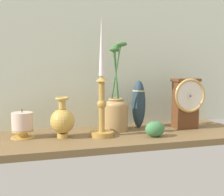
{
  "coord_description": "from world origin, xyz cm",
  "views": [
    {
      "loc": [
        -36.91,
        -111.57,
        26.33
      ],
      "look_at": [
        -3.6,
        0.0,
        14.0
      ],
      "focal_mm": 49.59,
      "sensor_mm": 36.0,
      "label": 1
    }
  ],
  "objects_px": {
    "brass_vase_bulbous": "(63,121)",
    "tall_ceramic_vase": "(139,104)",
    "candlestick_tall_left": "(102,100)",
    "brass_vase_jar": "(117,110)",
    "mantel_clock": "(186,102)",
    "pillar_candle_front": "(22,124)"
  },
  "relations": [
    {
      "from": "brass_vase_bulbous",
      "to": "pillar_candle_front",
      "type": "height_order",
      "value": "brass_vase_bulbous"
    },
    {
      "from": "brass_vase_bulbous",
      "to": "tall_ceramic_vase",
      "type": "relative_size",
      "value": 0.74
    },
    {
      "from": "mantel_clock",
      "to": "brass_vase_bulbous",
      "type": "height_order",
      "value": "mantel_clock"
    },
    {
      "from": "mantel_clock",
      "to": "tall_ceramic_vase",
      "type": "xyz_separation_m",
      "value": [
        -0.18,
        0.08,
        -0.01
      ]
    },
    {
      "from": "candlestick_tall_left",
      "to": "brass_vase_jar",
      "type": "bearing_deg",
      "value": 44.47
    },
    {
      "from": "mantel_clock",
      "to": "tall_ceramic_vase",
      "type": "bearing_deg",
      "value": 157.54
    },
    {
      "from": "brass_vase_bulbous",
      "to": "pillar_candle_front",
      "type": "relative_size",
      "value": 1.41
    },
    {
      "from": "mantel_clock",
      "to": "brass_vase_jar",
      "type": "distance_m",
      "value": 0.29
    },
    {
      "from": "candlestick_tall_left",
      "to": "pillar_candle_front",
      "type": "distance_m",
      "value": 0.3
    },
    {
      "from": "tall_ceramic_vase",
      "to": "candlestick_tall_left",
      "type": "bearing_deg",
      "value": -148.74
    },
    {
      "from": "brass_vase_jar",
      "to": "pillar_candle_front",
      "type": "xyz_separation_m",
      "value": [
        -0.37,
        -0.03,
        -0.03
      ]
    },
    {
      "from": "candlestick_tall_left",
      "to": "brass_vase_bulbous",
      "type": "relative_size",
      "value": 2.98
    },
    {
      "from": "brass_vase_jar",
      "to": "candlestick_tall_left",
      "type": "bearing_deg",
      "value": -135.53
    },
    {
      "from": "mantel_clock",
      "to": "candlestick_tall_left",
      "type": "distance_m",
      "value": 0.38
    },
    {
      "from": "mantel_clock",
      "to": "brass_vase_jar",
      "type": "height_order",
      "value": "brass_vase_jar"
    },
    {
      "from": "brass_vase_bulbous",
      "to": "brass_vase_jar",
      "type": "relative_size",
      "value": 0.42
    },
    {
      "from": "pillar_candle_front",
      "to": "brass_vase_bulbous",
      "type": "bearing_deg",
      "value": -15.77
    },
    {
      "from": "candlestick_tall_left",
      "to": "brass_vase_jar",
      "type": "distance_m",
      "value": 0.13
    },
    {
      "from": "brass_vase_jar",
      "to": "pillar_candle_front",
      "type": "relative_size",
      "value": 3.38
    },
    {
      "from": "candlestick_tall_left",
      "to": "brass_vase_bulbous",
      "type": "height_order",
      "value": "candlestick_tall_left"
    },
    {
      "from": "brass_vase_bulbous",
      "to": "candlestick_tall_left",
      "type": "bearing_deg",
      "value": -7.21
    },
    {
      "from": "brass_vase_bulbous",
      "to": "tall_ceramic_vase",
      "type": "bearing_deg",
      "value": 16.45
    }
  ]
}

